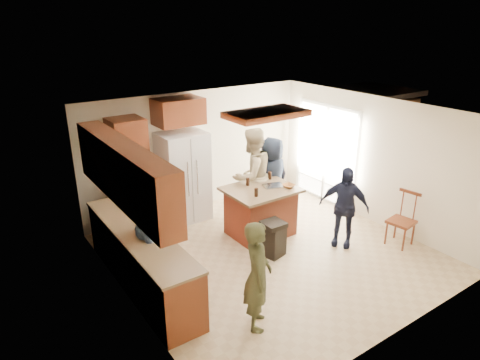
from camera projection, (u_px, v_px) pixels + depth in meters
room_shell at (367, 144)px, 10.75m from camera, size 8.00×5.20×5.00m
person_front_left at (257, 276)px, 5.50m from camera, size 0.65×0.69×1.53m
person_behind_left at (252, 176)px, 8.37m from camera, size 1.00×0.70×1.91m
person_behind_right at (272, 178)px, 8.61m from camera, size 0.84×0.57×1.67m
person_side_right at (344, 207)px, 7.53m from camera, size 0.85×0.97×1.48m
person_counter at (150, 243)px, 6.27m from camera, size 0.50×1.01×1.54m
left_cabinetry at (135, 230)px, 6.25m from camera, size 0.64×3.00×2.30m
back_wall_units at (143, 160)px, 7.96m from camera, size 1.80×0.60×2.45m
refrigerator at (184, 177)px, 8.49m from camera, size 0.90×0.76×1.80m
kitchen_island at (261, 211)px, 8.00m from camera, size 1.28×1.03×0.93m
island_items at (274, 185)px, 7.90m from camera, size 0.90×0.69×0.15m
trash_bin at (273, 238)px, 7.33m from camera, size 0.41×0.41×0.63m
spindle_chair at (402, 221)px, 7.64m from camera, size 0.48×0.48×0.99m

